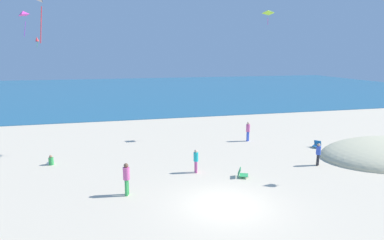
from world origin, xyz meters
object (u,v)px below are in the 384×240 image
person_3 (196,159)px  person_1 (51,161)px  kite_black (40,0)px  kite_red (37,39)px  person_0 (318,153)px  person_4 (126,177)px  kite_magenta (23,13)px  beach_chair_far_right (317,145)px  person_2 (248,130)px  kite_lime (268,12)px  beach_chair_far_left (242,173)px

person_3 → person_1: bearing=-29.2°
person_1 → kite_black: bearing=154.9°
person_1 → kite_red: 19.55m
person_0 → person_4: (-12.04, -1.66, 0.13)m
kite_magenta → kite_black: kite_magenta is taller
beach_chair_far_right → person_3: person_3 is taller
kite_red → beach_chair_far_right: bearing=-39.2°
person_4 → person_3: bearing=-128.6°
person_2 → kite_red: bearing=-169.6°
person_2 → person_3: 8.46m
person_1 → kite_black: (1.75, -9.80, 8.47)m
kite_lime → person_2: bearing=-151.2°
beach_chair_far_left → kite_lime: (5.45, 8.46, 10.00)m
person_1 → beach_chair_far_left: bearing=-150.0°
person_1 → kite_black: kite_black is taller
person_3 → kite_red: kite_red is taller
person_4 → kite_lime: 17.81m
kite_magenta → beach_chair_far_right: bearing=-5.7°
beach_chair_far_right → person_3: 10.70m
person_1 → kite_lime: size_ratio=0.53×
beach_chair_far_left → kite_magenta: bearing=174.8°
beach_chair_far_left → person_3: (-2.35, 1.42, 0.59)m
person_2 → kite_magenta: (-15.67, -1.05, 8.52)m
beach_chair_far_right → kite_magenta: size_ratio=0.51×
kite_red → person_3: bearing=-60.5°
beach_chair_far_left → kite_red: (-14.27, 22.50, 8.23)m
beach_chair_far_right → person_0: size_ratio=0.57×
person_1 → kite_magenta: 9.35m
beach_chair_far_left → kite_magenta: kite_magenta is taller
beach_chair_far_right → kite_lime: 11.07m
person_3 → kite_lime: size_ratio=1.16×
person_3 → person_2: bearing=-140.9°
person_1 → person_3: bearing=-148.1°
beach_chair_far_right → kite_lime: (-2.46, 4.07, 10.00)m
person_0 → person_4: size_ratio=0.86×
person_1 → kite_magenta: kite_magenta is taller
person_0 → person_1: bearing=36.1°
beach_chair_far_right → kite_red: size_ratio=0.73×
person_2 → kite_magenta: kite_magenta is taller
person_0 → person_4: 12.15m
beach_chair_far_left → kite_red: kite_red is taller
beach_chair_far_left → beach_chair_far_right: size_ratio=0.94×
beach_chair_far_right → person_2: person_2 is taller
kite_red → kite_black: bearing=-79.5°
person_2 → person_4: bearing=-90.1°
person_3 → kite_red: 25.40m
person_0 → kite_magenta: 20.35m
beach_chair_far_left → person_3: bearing=171.6°
person_3 → kite_black: bearing=35.5°
person_2 → kite_red: 24.56m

